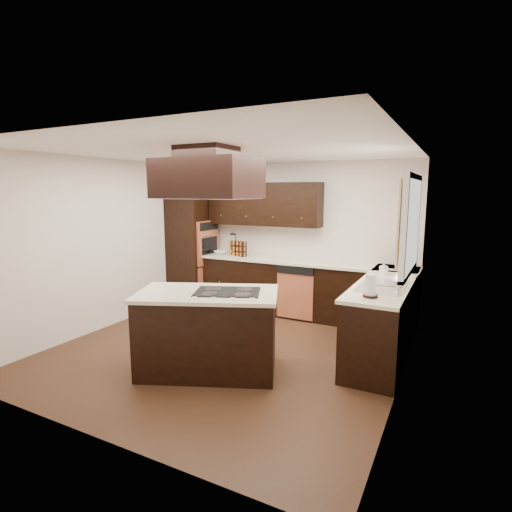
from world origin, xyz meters
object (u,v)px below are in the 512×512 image
Objects in this scene: oven_column at (192,245)px; spice_rack at (239,249)px; range_hood at (207,179)px; island at (208,333)px.

oven_column is 6.80× the size of spice_rack.
range_hood is 3.37× the size of spice_rack.
spice_rack is (-0.91, 2.28, -1.11)m from range_hood.
island is 2.59m from spice_rack.
range_hood reaches higher than island.
oven_column reaches higher than island.
spice_rack is (-0.92, 2.34, 0.61)m from island.
oven_column is 1.42× the size of island.
range_hood is (1.88, -2.25, 1.10)m from oven_column.
oven_column is 2.02× the size of range_hood.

